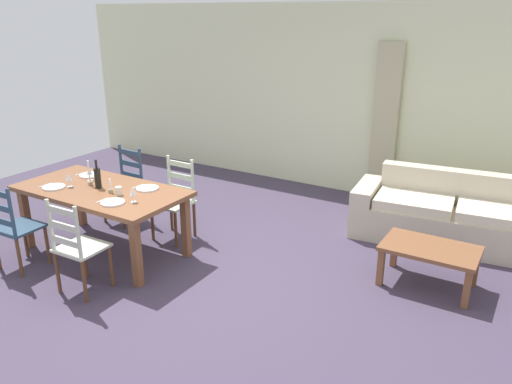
{
  "coord_description": "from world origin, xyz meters",
  "views": [
    {
      "loc": [
        2.78,
        -3.6,
        2.55
      ],
      "look_at": [
        0.18,
        0.68,
        0.75
      ],
      "focal_mm": 35.1,
      "sensor_mm": 36.0,
      "label": 1
    }
  ],
  "objects_px": {
    "wine_glass_near_left": "(69,177)",
    "wine_bottle": "(98,177)",
    "wine_glass_far_left": "(89,171)",
    "dining_chair_far_right": "(175,199)",
    "dining_table": "(101,196)",
    "dining_chair_far_left": "(125,185)",
    "wine_glass_near_right": "(133,192)",
    "couch": "(454,217)",
    "coffee_cup_primary": "(119,191)",
    "dining_chair_near_left": "(14,227)",
    "dining_chair_near_right": "(77,247)",
    "coffee_table": "(430,253)"
  },
  "relations": [
    {
      "from": "dining_table",
      "to": "dining_chair_far_left",
      "type": "bearing_deg",
      "value": 120.05
    },
    {
      "from": "dining_table",
      "to": "dining_chair_far_left",
      "type": "distance_m",
      "value": 0.93
    },
    {
      "from": "dining_chair_near_left",
      "to": "coffee_cup_primary",
      "type": "distance_m",
      "value": 1.12
    },
    {
      "from": "dining_chair_far_right",
      "to": "wine_glass_far_left",
      "type": "height_order",
      "value": "dining_chair_far_right"
    },
    {
      "from": "wine_glass_near_left",
      "to": "coffee_table",
      "type": "bearing_deg",
      "value": 19.03
    },
    {
      "from": "dining_chair_near_left",
      "to": "wine_glass_far_left",
      "type": "bearing_deg",
      "value": 79.5
    },
    {
      "from": "dining_table",
      "to": "wine_glass_near_left",
      "type": "bearing_deg",
      "value": -157.41
    },
    {
      "from": "dining_table",
      "to": "coffee_cup_primary",
      "type": "bearing_deg",
      "value": -7.41
    },
    {
      "from": "dining_chair_far_right",
      "to": "wine_bottle",
      "type": "relative_size",
      "value": 3.04
    },
    {
      "from": "wine_glass_near_left",
      "to": "wine_glass_far_left",
      "type": "xyz_separation_m",
      "value": [
        0.02,
        0.26,
        0.0
      ]
    },
    {
      "from": "dining_table",
      "to": "dining_chair_near_right",
      "type": "height_order",
      "value": "dining_chair_near_right"
    },
    {
      "from": "coffee_table",
      "to": "dining_chair_far_right",
      "type": "bearing_deg",
      "value": -172.18
    },
    {
      "from": "dining_chair_near_right",
      "to": "wine_glass_near_right",
      "type": "relative_size",
      "value": 5.96
    },
    {
      "from": "wine_glass_near_right",
      "to": "wine_glass_far_left",
      "type": "distance_m",
      "value": 0.95
    },
    {
      "from": "dining_table",
      "to": "dining_chair_near_right",
      "type": "relative_size",
      "value": 1.98
    },
    {
      "from": "dining_chair_near_left",
      "to": "wine_glass_far_left",
      "type": "xyz_separation_m",
      "value": [
        0.17,
        0.89,
        0.38
      ]
    },
    {
      "from": "dining_chair_near_right",
      "to": "wine_glass_near_left",
      "type": "xyz_separation_m",
      "value": [
        -0.79,
        0.61,
        0.38
      ]
    },
    {
      "from": "dining_chair_far_left",
      "to": "dining_chair_far_right",
      "type": "relative_size",
      "value": 1.0
    },
    {
      "from": "dining_chair_near_left",
      "to": "dining_chair_far_left",
      "type": "relative_size",
      "value": 1.0
    },
    {
      "from": "dining_table",
      "to": "wine_glass_far_left",
      "type": "bearing_deg",
      "value": 157.54
    },
    {
      "from": "wine_bottle",
      "to": "dining_table",
      "type": "bearing_deg",
      "value": -13.3
    },
    {
      "from": "dining_chair_near_left",
      "to": "dining_chair_far_right",
      "type": "distance_m",
      "value": 1.73
    },
    {
      "from": "dining_table",
      "to": "dining_chair_near_left",
      "type": "height_order",
      "value": "dining_chair_near_left"
    },
    {
      "from": "dining_chair_near_right",
      "to": "wine_bottle",
      "type": "height_order",
      "value": "wine_bottle"
    },
    {
      "from": "wine_glass_near_right",
      "to": "couch",
      "type": "xyz_separation_m",
      "value": [
        2.67,
        2.44,
        -0.57
      ]
    },
    {
      "from": "dining_chair_near_left",
      "to": "wine_glass_far_left",
      "type": "relative_size",
      "value": 5.96
    },
    {
      "from": "dining_chair_far_left",
      "to": "wine_glass_near_right",
      "type": "bearing_deg",
      "value": -40.52
    },
    {
      "from": "dining_table",
      "to": "dining_chair_near_left",
      "type": "distance_m",
      "value": 0.92
    },
    {
      "from": "wine_bottle",
      "to": "dining_chair_far_right",
      "type": "bearing_deg",
      "value": 56.59
    },
    {
      "from": "wine_glass_near_left",
      "to": "couch",
      "type": "relative_size",
      "value": 0.07
    },
    {
      "from": "couch",
      "to": "dining_chair_near_left",
      "type": "bearing_deg",
      "value": -140.54
    },
    {
      "from": "wine_glass_near_left",
      "to": "dining_chair_near_left",
      "type": "bearing_deg",
      "value": -102.92
    },
    {
      "from": "dining_table",
      "to": "dining_chair_near_right",
      "type": "xyz_separation_m",
      "value": [
        0.46,
        -0.75,
        -0.19
      ]
    },
    {
      "from": "wine_bottle",
      "to": "wine_glass_near_left",
      "type": "height_order",
      "value": "wine_bottle"
    },
    {
      "from": "dining_chair_far_right",
      "to": "wine_glass_near_left",
      "type": "height_order",
      "value": "dining_chair_far_right"
    },
    {
      "from": "wine_bottle",
      "to": "wine_glass_near_right",
      "type": "distance_m",
      "value": 0.66
    },
    {
      "from": "dining_table",
      "to": "couch",
      "type": "bearing_deg",
      "value": 35.32
    },
    {
      "from": "dining_chair_near_left",
      "to": "wine_glass_near_right",
      "type": "bearing_deg",
      "value": 30.84
    },
    {
      "from": "couch",
      "to": "coffee_table",
      "type": "relative_size",
      "value": 2.62
    },
    {
      "from": "dining_chair_near_right",
      "to": "dining_chair_far_right",
      "type": "xyz_separation_m",
      "value": [
        -0.04,
        1.46,
        0.0
      ]
    },
    {
      "from": "dining_chair_near_left",
      "to": "coffee_table",
      "type": "distance_m",
      "value": 4.2
    },
    {
      "from": "wine_bottle",
      "to": "wine_glass_near_left",
      "type": "distance_m",
      "value": 0.33
    },
    {
      "from": "dining_chair_far_left",
      "to": "wine_glass_near_left",
      "type": "relative_size",
      "value": 5.96
    },
    {
      "from": "coffee_cup_primary",
      "to": "dining_table",
      "type": "bearing_deg",
      "value": 172.59
    },
    {
      "from": "wine_glass_near_right",
      "to": "wine_glass_far_left",
      "type": "xyz_separation_m",
      "value": [
        -0.92,
        0.25,
        0.0
      ]
    },
    {
      "from": "wine_glass_near_left",
      "to": "wine_bottle",
      "type": "bearing_deg",
      "value": 26.7
    },
    {
      "from": "dining_chair_far_left",
      "to": "wine_bottle",
      "type": "distance_m",
      "value": 0.97
    },
    {
      "from": "dining_chair_near_right",
      "to": "couch",
      "type": "distance_m",
      "value": 4.17
    },
    {
      "from": "coffee_table",
      "to": "coffee_cup_primary",
      "type": "bearing_deg",
      "value": -158.76
    },
    {
      "from": "dining_chair_far_left",
      "to": "wine_bottle",
      "type": "xyz_separation_m",
      "value": [
        0.42,
        -0.78,
        0.39
      ]
    }
  ]
}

